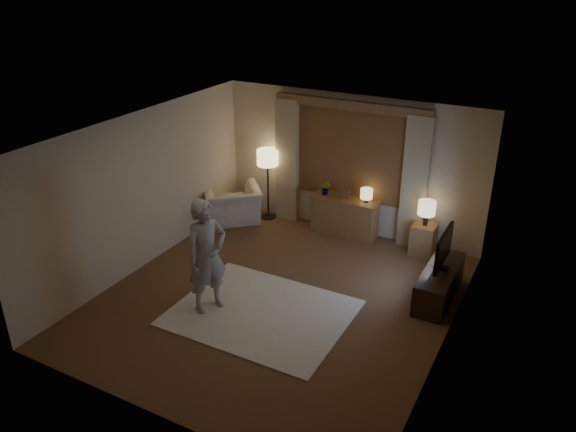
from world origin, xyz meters
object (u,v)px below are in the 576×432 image
Objects in this scene: side_table at (423,239)px; sideboard at (345,218)px; person at (207,256)px; tv_stand at (439,283)px; armchair at (232,204)px.

sideboard is at bearing 178.10° from side_table.
person is at bearing -104.06° from sideboard.
tv_stand is (2.11, -1.32, -0.10)m from sideboard.
armchair is at bearing -167.76° from sideboard.
tv_stand is at bearing -31.99° from sideboard.
sideboard reaches higher than tv_stand.
tv_stand is (4.30, -0.84, -0.10)m from armchair.
armchair reaches higher than side_table.
person is at bearing 75.05° from armchair.
armchair is at bearing -173.45° from side_table.
sideboard is at bearing 10.39° from person.
armchair is 0.62× the size of person.
person reaches higher than armchair.
armchair is at bearing 168.89° from tv_stand.
sideboard is 2.24m from armchair.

